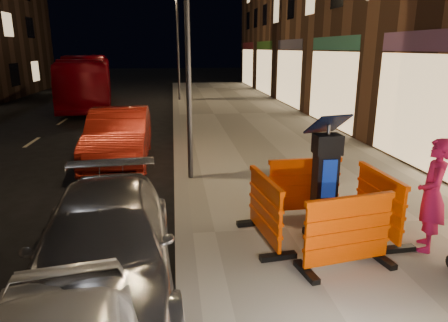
{
  "coord_description": "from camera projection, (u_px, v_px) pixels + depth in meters",
  "views": [
    {
      "loc": [
        -0.09,
        -6.11,
        3.14
      ],
      "look_at": [
        0.8,
        1.0,
        1.1
      ],
      "focal_mm": 32.0,
      "sensor_mm": 36.0,
      "label": 1
    }
  ],
  "objects": [
    {
      "name": "kerb",
      "position": [
        184.0,
        238.0,
        6.68
      ],
      "size": [
        0.3,
        60.0,
        0.15
      ],
      "primitive_type": "cube",
      "color": "slate",
      "rests_on": "ground"
    },
    {
      "name": "parking_kiosk",
      "position": [
        325.0,
        182.0,
        6.27
      ],
      "size": [
        0.66,
        0.66,
        1.92
      ],
      "primitive_type": "cube",
      "rotation": [
        0.0,
        0.0,
        0.09
      ],
      "color": "black",
      "rests_on": "sidewalk"
    },
    {
      "name": "ground_plane",
      "position": [
        184.0,
        242.0,
        6.7
      ],
      "size": [
        120.0,
        120.0,
        0.0
      ],
      "primitive_type": "plane",
      "color": "black",
      "rests_on": "ground"
    },
    {
      "name": "street_lamp_mid",
      "position": [
        188.0,
        47.0,
        8.73
      ],
      "size": [
        0.12,
        0.12,
        6.0
      ],
      "primitive_type": "cylinder",
      "color": "#3F3F44",
      "rests_on": "sidewalk"
    },
    {
      "name": "bus_doubledecker",
      "position": [
        90.0,
        107.0,
        22.05
      ],
      "size": [
        3.67,
        10.1,
        2.75
      ],
      "primitive_type": "imported",
      "rotation": [
        0.0,
        0.0,
        0.14
      ],
      "color": "maroon",
      "rests_on": "ground"
    },
    {
      "name": "barrier_front",
      "position": [
        348.0,
        233.0,
        5.48
      ],
      "size": [
        1.45,
        0.8,
        1.07
      ],
      "primitive_type": "cube",
      "rotation": [
        0.0,
        0.0,
        0.18
      ],
      "color": "#EF4700",
      "rests_on": "sidewalk"
    },
    {
      "name": "barrier_bldgside",
      "position": [
        379.0,
        204.0,
        6.5
      ],
      "size": [
        0.64,
        1.4,
        1.07
      ],
      "primitive_type": "cube",
      "rotation": [
        0.0,
        0.0,
        1.62
      ],
      "color": "#EF4700",
      "rests_on": "sidewalk"
    },
    {
      "name": "barrier_kerbside",
      "position": [
        265.0,
        210.0,
        6.27
      ],
      "size": [
        0.73,
        1.43,
        1.07
      ],
      "primitive_type": "cube",
      "rotation": [
        0.0,
        0.0,
        1.69
      ],
      "color": "#EF4700",
      "rests_on": "sidewalk"
    },
    {
      "name": "man",
      "position": [
        432.0,
        195.0,
        5.94
      ],
      "size": [
        0.68,
        0.76,
        1.74
      ],
      "primitive_type": "imported",
      "rotation": [
        0.0,
        0.0,
        -2.1
      ],
      "color": "maroon",
      "rests_on": "sidewalk"
    },
    {
      "name": "street_lamp_far",
      "position": [
        178.0,
        47.0,
        23.04
      ],
      "size": [
        0.12,
        0.12,
        6.0
      ],
      "primitive_type": "cylinder",
      "color": "#3F3F44",
      "rests_on": "sidewalk"
    },
    {
      "name": "car_red",
      "position": [
        121.0,
        161.0,
        11.45
      ],
      "size": [
        1.65,
        4.55,
        1.49
      ],
      "primitive_type": "imported",
      "rotation": [
        0.0,
        0.0,
        0.02
      ],
      "color": "#A21D12",
      "rests_on": "ground"
    },
    {
      "name": "barrier_back",
      "position": [
        304.0,
        187.0,
        7.3
      ],
      "size": [
        1.39,
        0.61,
        1.07
      ],
      "primitive_type": "cube",
      "rotation": [
        0.0,
        0.0,
        0.04
      ],
      "color": "#EF4700",
      "rests_on": "sidewalk"
    },
    {
      "name": "car_silver",
      "position": [
        108.0,
        288.0,
        5.4
      ],
      "size": [
        2.14,
        4.53,
        1.28
      ],
      "primitive_type": "imported",
      "rotation": [
        0.0,
        0.0,
        0.08
      ],
      "color": "#B8B8BD",
      "rests_on": "ground"
    },
    {
      "name": "sidewalk",
      "position": [
        355.0,
        228.0,
        7.04
      ],
      "size": [
        6.0,
        60.0,
        0.15
      ],
      "primitive_type": "cube",
      "color": "gray",
      "rests_on": "ground"
    }
  ]
}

